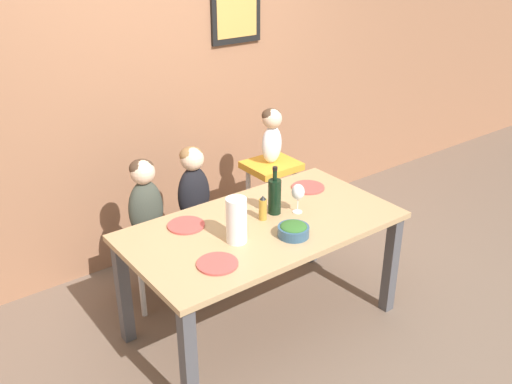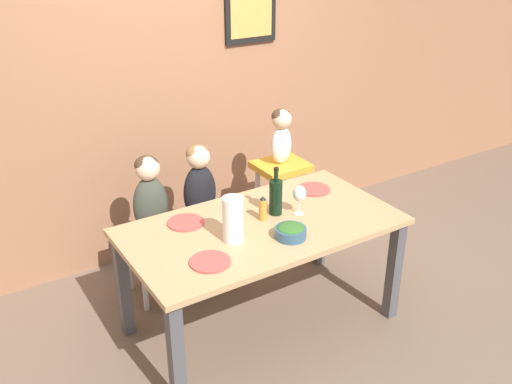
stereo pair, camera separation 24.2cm
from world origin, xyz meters
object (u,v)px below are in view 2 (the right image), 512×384
at_px(salad_bowl_large, 291,231).
at_px(dinner_plate_back_right, 314,189).
at_px(chair_right_highchair, 280,184).
at_px(wine_glass_near, 299,194).
at_px(chair_far_center, 202,228).
at_px(wine_bottle, 276,196).
at_px(person_baby_right, 281,132).
at_px(dinner_plate_front_left, 210,262).
at_px(person_child_center, 199,181).
at_px(chair_far_left, 154,242).
at_px(dinner_plate_back_left, 186,223).
at_px(paper_towel_roll, 233,219).
at_px(person_child_left, 150,193).

relative_size(salad_bowl_large, dinner_plate_back_right, 0.82).
relative_size(chair_right_highchair, wine_glass_near, 3.99).
relative_size(chair_far_center, wine_bottle, 1.56).
relative_size(wine_bottle, dinner_plate_back_right, 1.39).
distance_m(wine_bottle, salad_bowl_large, 0.31).
relative_size(person_baby_right, dinner_plate_back_right, 1.86).
distance_m(wine_bottle, dinner_plate_front_left, 0.66).
bearing_deg(person_child_center, wine_bottle, -70.86).
distance_m(chair_far_center, person_baby_right, 0.88).
xyz_separation_m(chair_far_left, dinner_plate_back_left, (0.05, -0.42, 0.33)).
xyz_separation_m(chair_right_highchair, person_baby_right, (0.00, 0.00, 0.40)).
relative_size(chair_right_highchair, dinner_plate_front_left, 3.41).
bearing_deg(chair_far_center, dinner_plate_front_left, -113.86).
bearing_deg(dinner_plate_front_left, chair_far_left, 87.85).
bearing_deg(salad_bowl_large, chair_far_left, 118.20).
xyz_separation_m(person_child_center, salad_bowl_large, (0.12, -0.88, 0.00)).
relative_size(paper_towel_roll, salad_bowl_large, 1.47).
bearing_deg(dinner_plate_front_left, wine_glass_near, 15.52).
bearing_deg(salad_bowl_large, wine_bottle, 72.52).
bearing_deg(chair_far_left, dinner_plate_front_left, -92.15).
xyz_separation_m(chair_far_left, person_child_center, (0.35, 0.00, 0.36)).
xyz_separation_m(wine_bottle, dinner_plate_back_left, (-0.51, 0.18, -0.11)).
bearing_deg(wine_glass_near, salad_bowl_large, -135.12).
bearing_deg(person_baby_right, chair_far_left, -179.91).
bearing_deg(person_baby_right, dinner_plate_front_left, -140.08).
xyz_separation_m(person_child_center, wine_bottle, (0.21, -0.60, 0.08)).
height_order(person_baby_right, wine_glass_near, person_baby_right).
distance_m(chair_right_highchair, person_child_left, 1.03).
distance_m(chair_far_left, person_baby_right, 1.17).
relative_size(person_child_left, dinner_plate_back_left, 2.47).
height_order(chair_far_center, chair_right_highchair, chair_right_highchair).
bearing_deg(chair_right_highchair, paper_towel_roll, -138.27).
bearing_deg(chair_far_center, chair_far_left, 180.00).
distance_m(dinner_plate_front_left, dinner_plate_back_left, 0.46).
height_order(chair_far_center, salad_bowl_large, salad_bowl_large).
bearing_deg(person_baby_right, chair_far_center, -179.86).
bearing_deg(paper_towel_roll, dinner_plate_front_left, -148.25).
relative_size(person_child_center, person_baby_right, 1.33).
xyz_separation_m(chair_far_left, chair_far_center, (0.35, 0.00, 0.00)).
xyz_separation_m(chair_far_left, wine_glass_near, (0.68, -0.68, 0.46)).
bearing_deg(chair_right_highchair, person_baby_right, 90.00).
xyz_separation_m(person_child_left, person_child_center, (0.35, 0.00, 0.00)).
relative_size(person_baby_right, wine_glass_near, 2.17).
bearing_deg(wine_bottle, salad_bowl_large, -107.48).
height_order(chair_far_center, person_child_left, person_child_left).
xyz_separation_m(wine_glass_near, dinner_plate_back_left, (-0.63, 0.25, -0.13)).
bearing_deg(wine_glass_near, chair_far_left, 135.17).
xyz_separation_m(chair_right_highchair, dinner_plate_back_right, (-0.05, -0.46, 0.15)).
relative_size(chair_right_highchair, wine_bottle, 2.45).
xyz_separation_m(chair_far_left, person_child_left, (0.00, 0.00, 0.36)).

